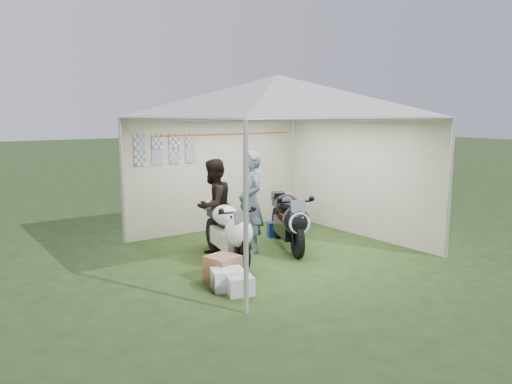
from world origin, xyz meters
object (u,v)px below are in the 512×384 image
Objects in this scene: canopy_tent at (276,101)px; equipment_box at (290,216)px; crate_2 at (240,286)px; crate_0 at (228,279)px; person_blue_jacket at (251,202)px; person_dark_jacket at (214,206)px; crate_1 at (223,268)px; motorcycle_white at (229,230)px; paddock_stand at (278,229)px; motorcycle_black at (289,219)px.

canopy_tent is 12.22× the size of equipment_box.
equipment_box is 1.38× the size of crate_2.
person_blue_jacket is at bearing 45.77° from crate_0.
person_dark_jacket is 2.04m from crate_0.
canopy_tent is 2.07m from person_dark_jacket.
canopy_tent is 3.52× the size of person_dark_jacket.
crate_1 is (-1.19, -1.02, -0.69)m from person_blue_jacket.
crate_0 is (-1.32, -1.36, -0.73)m from person_blue_jacket.
crate_0 is (-1.74, -1.20, -2.44)m from canopy_tent.
crate_2 is (-1.29, -1.63, -0.75)m from person_blue_jacket.
motorcycle_white is at bearing -55.84° from person_blue_jacket.
paddock_stand is at bearing 39.22° from motorcycle_white.
crate_0 is at bearing 95.77° from crate_2.
motorcycle_white is at bearing -174.87° from canopy_tent.
crate_2 is (-1.95, -1.39, -0.42)m from motorcycle_black.
paddock_stand is 0.83× the size of equipment_box.
paddock_stand is 0.24× the size of person_dark_jacket.
crate_1 is (-1.85, -0.78, -0.36)m from motorcycle_black.
crate_2 is (-0.79, -2.02, -0.68)m from person_dark_jacket.
crate_0 is at bearing -125.51° from motorcycle_black.
motorcycle_white is 2.69m from equipment_box.
motorcycle_black is at bearing 82.07° from person_blue_jacket.
person_blue_jacket is at bearing 34.81° from motorcycle_white.
person_dark_jacket is at bearing -173.18° from paddock_stand.
person_blue_jacket is at bearing 40.51° from crate_1.
equipment_box is at bearing 38.18° from crate_0.
person_blue_jacket reaches higher than crate_0.
canopy_tent reaches higher than crate_1.
motorcycle_black is at bearing 22.88° from crate_1.
crate_2 is (0.03, -0.27, -0.02)m from crate_0.
motorcycle_white is (-1.02, -0.09, -2.06)m from canopy_tent.
motorcycle_white reaches higher than crate_1.
motorcycle_black is 2.43m from crate_2.
canopy_tent is at bearing 81.74° from person_blue_jacket.
motorcycle_black reaches higher than motorcycle_white.
person_dark_jacket is at bearing -116.08° from person_blue_jacket.
person_blue_jacket reaches higher than crate_2.
motorcycle_white is 4.41× the size of crate_0.
person_dark_jacket reaches higher than paddock_stand.
equipment_box reaches higher than crate_2.
equipment_box reaches higher than crate_1.
motorcycle_black is 1.71m from equipment_box.
motorcycle_white is 1.26m from motorcycle_black.
crate_2 is (-1.71, -1.47, -2.45)m from canopy_tent.
person_blue_jacket is 4.16× the size of crate_0.
person_dark_jacket reaches higher than motorcycle_white.
motorcycle_white is 1.06× the size of person_blue_jacket.
motorcycle_black is 4.38× the size of crate_0.
paddock_stand is at bearing 39.36° from crate_0.
crate_2 is at bearing -104.10° from motorcycle_white.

